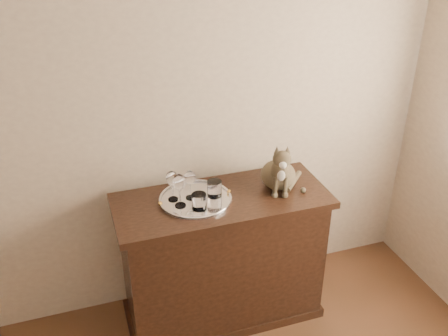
# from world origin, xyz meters

# --- Properties ---
(wall_back) EXTENTS (4.00, 0.10, 2.70)m
(wall_back) POSITION_xyz_m (0.00, 2.25, 1.35)
(wall_back) COLOR tan
(wall_back) RESTS_ON ground
(sideboard) EXTENTS (1.20, 0.50, 0.85)m
(sideboard) POSITION_xyz_m (0.60, 1.94, 0.42)
(sideboard) COLOR black
(sideboard) RESTS_ON ground
(tray) EXTENTS (0.40, 0.40, 0.01)m
(tray) POSITION_xyz_m (0.45, 1.96, 0.85)
(tray) COLOR silver
(tray) RESTS_ON sideboard
(wine_glass_a) EXTENTS (0.07, 0.07, 0.18)m
(wine_glass_a) POSITION_xyz_m (0.34, 2.00, 0.95)
(wine_glass_a) COLOR white
(wine_glass_a) RESTS_ON tray
(wine_glass_c) EXTENTS (0.07, 0.07, 0.19)m
(wine_glass_c) POSITION_xyz_m (0.36, 1.92, 0.95)
(wine_glass_c) COLOR white
(wine_glass_c) RESTS_ON tray
(wine_glass_d) EXTENTS (0.06, 0.06, 0.17)m
(wine_glass_d) POSITION_xyz_m (0.43, 1.98, 0.94)
(wine_glass_d) COLOR silver
(wine_glass_d) RESTS_ON tray
(tumbler_b) EXTENTS (0.08, 0.08, 0.09)m
(tumbler_b) POSITION_xyz_m (0.45, 1.86, 0.90)
(tumbler_b) COLOR white
(tumbler_b) RESTS_ON tray
(tumbler_c) EXTENTS (0.08, 0.08, 0.09)m
(tumbler_c) POSITION_xyz_m (0.56, 1.96, 0.90)
(tumbler_c) COLOR white
(tumbler_c) RESTS_ON tray
(cat) EXTENTS (0.37, 0.36, 0.30)m
(cat) POSITION_xyz_m (0.94, 1.96, 1.00)
(cat) COLOR brown
(cat) RESTS_ON sideboard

